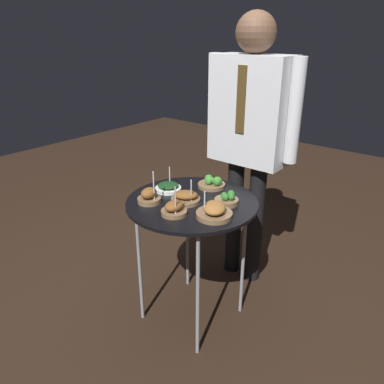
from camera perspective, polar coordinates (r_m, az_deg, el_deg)
The scene contains 10 objects.
ground_plane at distance 2.40m, azimuth -0.00°, elevation -18.02°, with size 8.00×8.00×0.00m, color black.
serving_cart at distance 2.00m, azimuth -0.00°, elevation -2.73°, with size 0.70×0.70×0.76m.
bowl_spinach_front_right at distance 2.10m, azimuth -3.65°, elevation 0.73°, with size 0.15×0.15×0.13m.
bowl_roast_front_left at distance 1.95m, azimuth -0.97°, elevation -0.84°, with size 0.16×0.15×0.14m.
bowl_broccoli_front_center at distance 1.94m, azimuth 5.35°, elevation -1.17°, with size 0.12×0.12×0.07m.
bowl_roast_mid_left at distance 1.82m, azimuth -2.76°, elevation -2.58°, with size 0.13×0.13×0.16m.
bowl_roast_near_rim at distance 1.80m, azimuth 3.41°, elevation -2.93°, with size 0.18×0.18×0.14m.
bowl_broccoli_far_rim at distance 2.14m, azimuth 3.06°, elevation 1.34°, with size 0.16×0.16×0.07m.
bowl_roast_center at distance 1.96m, azimuth -6.57°, elevation -0.66°, with size 0.12×0.12×0.18m.
waiter_figure at distance 2.31m, azimuth 8.90°, elevation 10.23°, with size 0.62×0.23×1.69m.
Camera 1 is at (1.14, -1.39, 1.58)m, focal length 35.00 mm.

